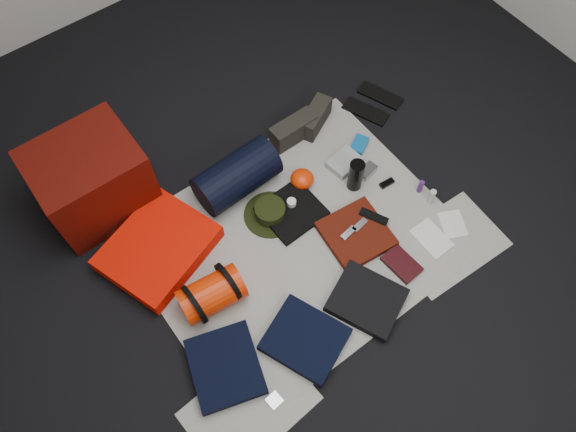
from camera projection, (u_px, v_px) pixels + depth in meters
floor at (297, 243)px, 3.06m from camera, size 4.50×4.50×0.02m
newspaper_mat at (297, 242)px, 3.05m from camera, size 1.60×1.30×0.01m
newspaper_sheet_front_left at (250, 406)px, 2.64m from camera, size 0.61×0.44×0.00m
newspaper_sheet_front_right at (448, 243)px, 3.04m from camera, size 0.60×0.43×0.00m
red_cabinet at (92, 180)px, 2.97m from camera, size 0.55×0.46×0.45m
sleeping_pad at (158, 248)px, 2.97m from camera, size 0.67×0.61×0.10m
stuff_sack at (212, 294)px, 2.80m from camera, size 0.34×0.23×0.19m
sack_strap_left at (194, 305)px, 2.76m from camera, size 0.02×0.22×0.22m
sack_strap_right at (228, 282)px, 2.82m from camera, size 0.03×0.22×0.22m
navy_duffel at (237, 176)px, 3.10m from camera, size 0.48×0.26×0.24m
boonie_brim at (270, 215)px, 3.12m from camera, size 0.30×0.30×0.01m
boonie_crown at (270, 211)px, 3.08m from camera, size 0.17×0.17×0.07m
hiking_boot_left at (293, 130)px, 3.31m from camera, size 0.29×0.11×0.14m
hiking_boot_right at (315, 118)px, 3.36m from camera, size 0.28×0.21×0.13m
flip_flop_left at (365, 111)px, 3.47m from camera, size 0.21×0.30×0.02m
flip_flop_right at (380, 96)px, 3.53m from camera, size 0.20×0.30×0.02m
trousers_navy_a at (225, 367)px, 2.69m from camera, size 0.42×0.45×0.06m
trousers_navy_b at (305, 339)px, 2.76m from camera, size 0.43×0.46×0.06m
trousers_charcoal at (367, 300)px, 2.85m from camera, size 0.41×0.44×0.05m
black_tshirt at (292, 211)px, 3.11m from camera, size 0.32×0.30×0.03m
red_shirt at (356, 234)px, 3.04m from camera, size 0.37×0.37×0.04m
orange_stuff_sack at (302, 179)px, 3.18m from camera, size 0.17×0.17×0.09m
first_aid_pouch at (344, 162)px, 3.26m from camera, size 0.20×0.16×0.05m
water_bottle at (356, 175)px, 3.12m from camera, size 0.09×0.09×0.21m
speaker at (374, 218)px, 3.08m from camera, size 0.13×0.17×0.06m
compact_camera at (367, 171)px, 3.23m from camera, size 0.12×0.09×0.04m
cyan_case at (359, 145)px, 3.32m from camera, size 0.15×0.13×0.04m
toiletry_purple at (420, 187)px, 3.16m from camera, size 0.04×0.04×0.09m
toiletry_clear at (431, 196)px, 3.12m from camera, size 0.04×0.04×0.10m
paperback_book at (402, 264)px, 2.96m from camera, size 0.14×0.21×0.03m
map_booklet at (432, 238)px, 3.04m from camera, size 0.15×0.21×0.01m
map_printout at (453, 224)px, 3.09m from camera, size 0.19×0.20×0.01m
sunglasses at (387, 183)px, 3.21m from camera, size 0.09×0.04×0.02m
key_cluster at (274, 400)px, 2.64m from camera, size 0.07×0.07×0.01m
tape_roll at (291, 203)px, 3.10m from camera, size 0.05×0.05×0.04m
energy_bar_a at (348, 233)px, 3.01m from camera, size 0.10×0.05×0.01m
energy_bar_b at (360, 225)px, 3.03m from camera, size 0.10×0.05×0.01m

